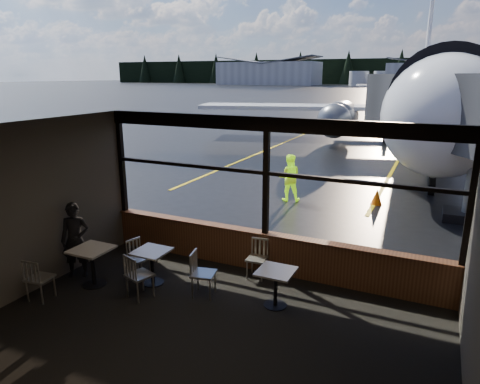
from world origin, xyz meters
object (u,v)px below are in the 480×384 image
Objects in this scene: jet_bridge at (449,147)px; chair_mid_s at (140,276)px; cafe_table_mid at (152,267)px; chair_near_w at (204,274)px; passenger at (76,240)px; ground_crew at (289,178)px; chair_near_n at (257,259)px; cafe_table_near at (276,288)px; cone_nose at (377,197)px; chair_mid_w at (139,259)px; chair_left_s at (40,278)px; cafe_table_left at (93,267)px; airliner at (434,53)px.

jet_bridge reaches higher than chair_mid_s.
chair_near_w is (1.26, 0.00, 0.10)m from cafe_table_mid.
jet_bridge reaches higher than passenger.
ground_crew is at bearing 41.41° from passenger.
chair_near_n is 0.92× the size of chair_mid_s.
chair_mid_s is 0.57× the size of ground_crew.
passenger is (-4.44, -0.63, 0.47)m from cafe_table_near.
cafe_table_mid is 8.82m from cone_nose.
ground_crew reaches higher than chair_mid_w.
chair_left_s is 1.18m from passenger.
chair_mid_s is at bearing -0.44° from cafe_table_left.
chair_left_s reaches higher than cafe_table_left.
cafe_table_mid is at bearing -18.96° from passenger.
cafe_table_left is at bearing -118.08° from cone_nose.
cone_nose is at bearing 168.41° from chair_mid_w.
cone_nose is at bearing 66.41° from cafe_table_mid.
passenger is at bearing -168.09° from chair_mid_s.
jet_bridge is at bearing 136.44° from chair_near_w.
airliner is at bearing 78.99° from cafe_table_mid.
chair_near_n is at bearing 30.51° from chair_left_s.
chair_mid_s reaches higher than cafe_table_near.
chair_mid_w is at bearing 162.18° from cafe_table_mid.
cafe_table_left is (-3.81, -0.82, 0.04)m from cafe_table_near.
cafe_table_mid is 0.62m from chair_mid_s.
cafe_table_mid is at bearing -102.37° from chair_near_w.
passenger is (-1.73, -0.39, 0.47)m from cafe_table_mid.
jet_bridge is at bearing -125.47° from chair_near_n.
airliner is 24.22m from chair_mid_s.
airliner is at bearing 43.27° from passenger.
jet_bridge is 7.18m from chair_near_n.
chair_near_w reaches higher than chair_near_n.
chair_near_n is at bearing 83.42° from ground_crew.
ground_crew reaches higher than cafe_table_left.
chair_left_s is (-3.53, -2.69, 0.02)m from chair_near_n.
cone_nose is at bearing 151.90° from chair_near_w.
ground_crew is (-4.96, 0.20, -1.48)m from jet_bridge.
chair_near_n is at bearing 138.69° from chair_near_w.
passenger is (-1.27, -0.54, 0.42)m from chair_mid_w.
cafe_table_left is at bearing -88.33° from chair_near_w.
chair_left_s is at bearing 57.09° from ground_crew.
airliner is at bearing 159.67° from chair_near_w.
cone_nose is at bearing 86.84° from chair_mid_s.
chair_near_w is at bearing 14.08° from cafe_table_left.
cafe_table_near is 0.88× the size of chair_mid_w.
cafe_table_mid is at bearing -113.59° from cone_nose.
cafe_table_near is 0.83× the size of chair_left_s.
jet_bridge is 9.38m from chair_mid_w.
jet_bridge is at bearing 51.98° from cafe_table_mid.
ground_crew is (1.05, 7.15, 0.40)m from chair_mid_w.
jet_bridge is 13.89× the size of cafe_table_mid.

